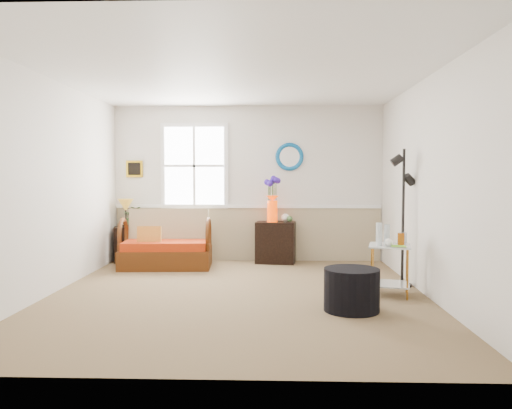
{
  "coord_description": "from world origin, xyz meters",
  "views": [
    {
      "loc": [
        0.42,
        -5.89,
        1.42
      ],
      "look_at": [
        0.21,
        0.33,
        1.07
      ],
      "focal_mm": 35.0,
      "sensor_mm": 36.0,
      "label": 1
    }
  ],
  "objects_px": {
    "lamp_stand": "(125,244)",
    "ottoman": "(352,290)",
    "cabinet": "(276,242)",
    "side_table": "(390,270)",
    "loveseat": "(166,239)",
    "floor_lamp": "(403,218)"
  },
  "relations": [
    {
      "from": "loveseat",
      "to": "ottoman",
      "type": "xyz_separation_m",
      "value": [
        2.5,
        -2.44,
        -0.23
      ]
    },
    {
      "from": "lamp_stand",
      "to": "side_table",
      "type": "height_order",
      "value": "side_table"
    },
    {
      "from": "side_table",
      "to": "cabinet",
      "type": "bearing_deg",
      "value": 121.39
    },
    {
      "from": "side_table",
      "to": "floor_lamp",
      "type": "distance_m",
      "value": 0.83
    },
    {
      "from": "side_table",
      "to": "ottoman",
      "type": "bearing_deg",
      "value": -128.26
    },
    {
      "from": "floor_lamp",
      "to": "side_table",
      "type": "bearing_deg",
      "value": -114.84
    },
    {
      "from": "cabinet",
      "to": "ottoman",
      "type": "xyz_separation_m",
      "value": [
        0.79,
        -2.92,
        -0.11
      ]
    },
    {
      "from": "lamp_stand",
      "to": "cabinet",
      "type": "relative_size",
      "value": 0.86
    },
    {
      "from": "loveseat",
      "to": "cabinet",
      "type": "bearing_deg",
      "value": 12.23
    },
    {
      "from": "cabinet",
      "to": "loveseat",
      "type": "bearing_deg",
      "value": -157.16
    },
    {
      "from": "floor_lamp",
      "to": "ottoman",
      "type": "xyz_separation_m",
      "value": [
        -0.84,
        -1.23,
        -0.66
      ]
    },
    {
      "from": "lamp_stand",
      "to": "cabinet",
      "type": "distance_m",
      "value": 2.52
    },
    {
      "from": "lamp_stand",
      "to": "ottoman",
      "type": "height_order",
      "value": "lamp_stand"
    },
    {
      "from": "floor_lamp",
      "to": "loveseat",
      "type": "bearing_deg",
      "value": 164.08
    },
    {
      "from": "loveseat",
      "to": "cabinet",
      "type": "height_order",
      "value": "loveseat"
    },
    {
      "from": "floor_lamp",
      "to": "cabinet",
      "type": "bearing_deg",
      "value": 137.92
    },
    {
      "from": "ottoman",
      "to": "loveseat",
      "type": "bearing_deg",
      "value": 135.66
    },
    {
      "from": "cabinet",
      "to": "ottoman",
      "type": "relative_size",
      "value": 1.16
    },
    {
      "from": "lamp_stand",
      "to": "cabinet",
      "type": "height_order",
      "value": "cabinet"
    },
    {
      "from": "lamp_stand",
      "to": "cabinet",
      "type": "bearing_deg",
      "value": -0.56
    },
    {
      "from": "side_table",
      "to": "floor_lamp",
      "type": "xyz_separation_m",
      "value": [
        0.28,
        0.51,
        0.58
      ]
    },
    {
      "from": "loveseat",
      "to": "ottoman",
      "type": "bearing_deg",
      "value": -47.85
    }
  ]
}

